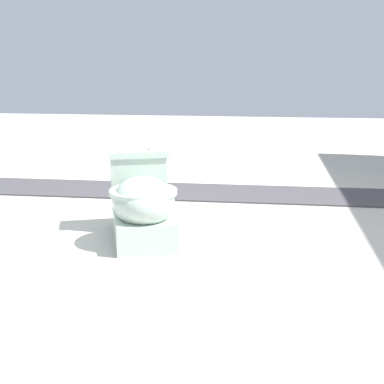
% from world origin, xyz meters
% --- Properties ---
extents(ground_plane, '(14.00, 14.00, 0.00)m').
position_xyz_m(ground_plane, '(0.00, 0.00, 0.00)').
color(ground_plane, '#B7B2A8').
extents(gravel_strip, '(0.56, 8.00, 0.01)m').
position_xyz_m(gravel_strip, '(-1.23, 0.50, 0.01)').
color(gravel_strip, '#423F44').
rests_on(gravel_strip, ground).
extents(toilet, '(0.71, 0.55, 0.52)m').
position_xyz_m(toilet, '(-0.07, -0.15, 0.22)').
color(toilet, '#B2C6B7').
rests_on(toilet, ground).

